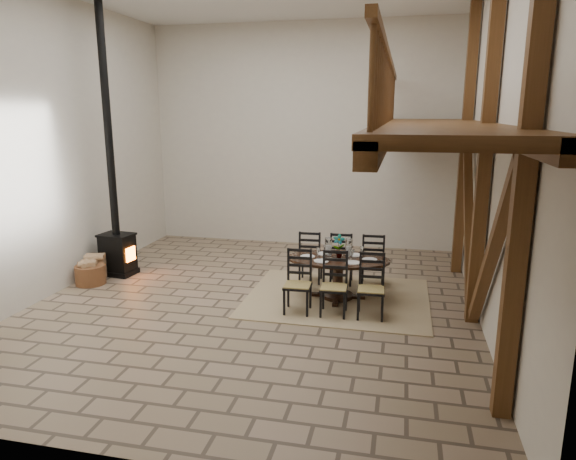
% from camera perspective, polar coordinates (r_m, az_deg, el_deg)
% --- Properties ---
extents(ground, '(8.00, 8.00, 0.00)m').
position_cam_1_polar(ground, '(8.53, -3.69, -8.04)').
color(ground, '#8C745D').
rests_on(ground, ground).
extents(room_shell, '(7.02, 8.02, 5.01)m').
position_cam_1_polar(room_shell, '(7.71, 4.70, 12.61)').
color(room_shell, beige).
rests_on(room_shell, ground).
extents(rug, '(3.00, 2.50, 0.02)m').
position_cam_1_polar(rug, '(8.74, 5.51, -7.49)').
color(rug, tan).
rests_on(rug, ground).
extents(dining_table, '(1.74, 1.95, 1.09)m').
position_cam_1_polar(dining_table, '(8.62, 5.57, -5.20)').
color(dining_table, black).
rests_on(dining_table, ground).
extents(wood_stove, '(0.67, 0.54, 5.00)m').
position_cam_1_polar(wood_stove, '(10.19, -18.68, 1.44)').
color(wood_stove, black).
rests_on(wood_stove, ground).
extents(log_basket, '(0.53, 0.53, 0.44)m').
position_cam_1_polar(log_basket, '(10.01, -21.11, -4.56)').
color(log_basket, brown).
rests_on(log_basket, ground).
extents(log_stack, '(0.40, 0.33, 0.48)m').
position_cam_1_polar(log_stack, '(10.26, -20.58, -3.81)').
color(log_stack, tan).
rests_on(log_stack, ground).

